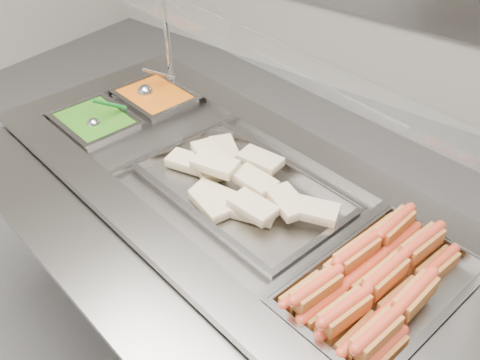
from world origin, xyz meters
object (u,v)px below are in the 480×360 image
Objects in this scene: steam_counter at (231,269)px; ladle at (146,91)px; serving_spoon at (97,121)px; pan_hotdogs at (380,293)px; pan_wraps at (242,193)px; sneeze_guard at (280,60)px.

ladle is at bearing 159.38° from steam_counter.
ladle reaches higher than serving_spoon.
pan_wraps is (-0.52, 0.09, 0.01)m from pan_hotdogs.
ladle reaches higher than steam_counter.
sneeze_guard is 2.27× the size of pan_wraps.
ladle reaches higher than pan_wraps.
pan_wraps is 0.71m from ladle.
pan_wraps is at bearing -19.76° from ladle.
steam_counter is 0.78m from ladle.
pan_hotdogs is 1.24m from ladle.
steam_counter is at bearing -99.82° from sneeze_guard.
serving_spoon is (-0.59, -0.04, 0.43)m from steam_counter.
pan_wraps is 3.81× the size of ladle.
steam_counter is at bearing 170.18° from pan_wraps.
ladle is at bearing 94.19° from serving_spoon.
pan_hotdogs is at bearing -15.51° from ladle.
serving_spoon is (-1.17, 0.06, 0.05)m from pan_hotdogs.
pan_hotdogs is at bearing -9.82° from pan_wraps.
sneeze_guard is 2.79× the size of pan_hotdogs.
steam_counter is 1.19× the size of sneeze_guard.
pan_wraps is (0.06, -0.01, 0.40)m from steam_counter.
serving_spoon is at bearing 177.07° from pan_hotdogs.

